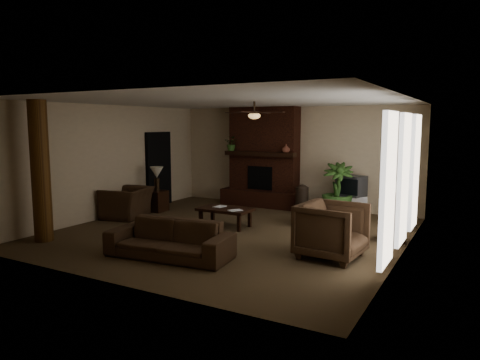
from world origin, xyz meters
The scene contains 23 objects.
room_shell centered at (0.00, 0.00, 1.40)m, with size 7.00×7.00×7.00m.
fireplace centered at (-0.80, 3.22, 1.16)m, with size 2.40×0.70×2.80m.
windows centered at (3.45, 0.20, 1.35)m, with size 0.08×3.65×2.35m.
log_column centered at (-2.95, -2.40, 1.40)m, with size 0.36×0.36×2.80m, color brown.
doorway centered at (-3.44, 1.80, 1.05)m, with size 0.10×1.00×2.10m, color black.
ceiling_fan centered at (0.40, 0.30, 2.53)m, with size 1.35×1.35×0.37m.
sofa centered at (-0.05, -2.05, 0.43)m, with size 2.22×0.65×0.87m, color #3D291A.
armchair_left centered at (-3.05, 0.08, 0.50)m, with size 1.15×0.75×1.00m, color #3D291A.
armchair_right centered at (2.45, -0.71, 0.54)m, with size 1.04×0.98×1.07m, color #3D291A.
coffee_table centered at (-0.39, 0.42, 0.37)m, with size 1.20×0.70×0.43m.
ottoman centered at (1.18, 1.53, 0.20)m, with size 0.60×0.60×0.40m, color #3D291A.
tv_stand centered at (1.70, 3.15, 0.25)m, with size 0.85×0.50×0.50m, color #BDBDBF.
tv centered at (1.75, 3.12, 0.76)m, with size 0.78×0.70×0.52m.
floor_vase centered at (0.60, 2.64, 0.43)m, with size 0.34×0.34×0.77m.
floor_plant centered at (1.50, 2.74, 0.38)m, with size 0.76×1.36×0.76m, color #335823.
side_table_left centered at (-2.96, 1.08, 0.28)m, with size 0.50×0.50×0.55m, color black.
lamp_left centered at (-2.90, 1.06, 1.00)m, with size 0.41×0.41×0.65m.
side_table_right centered at (3.15, 1.00, 0.28)m, with size 0.50×0.50×0.55m, color black.
lamp_right centered at (3.15, 1.06, 1.00)m, with size 0.40×0.40×0.65m.
mantel_plant centered at (-1.67, 2.93, 1.72)m, with size 0.38×0.42×0.33m, color #335823.
mantel_vase centered at (0.01, 2.92, 1.67)m, with size 0.22×0.23×0.22m, color brown.
book_a centered at (-0.66, 0.44, 0.57)m, with size 0.22×0.03×0.29m, color #999999.
book_b centered at (-0.12, 0.29, 0.58)m, with size 0.21×0.02×0.29m, color #999999.
Camera 1 is at (4.70, -8.07, 2.34)m, focal length 33.12 mm.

